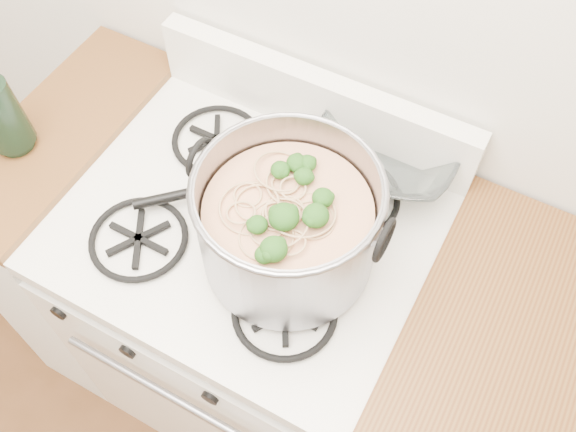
{
  "coord_description": "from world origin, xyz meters",
  "views": [
    {
      "loc": [
        0.42,
        0.66,
        2.03
      ],
      "look_at": [
        0.12,
        1.22,
        1.06
      ],
      "focal_mm": 40.0,
      "sensor_mm": 36.0,
      "label": 1
    }
  ],
  "objects": [
    {
      "name": "gas_range",
      "position": [
        0.0,
        1.26,
        0.44
      ],
      "size": [
        0.76,
        0.66,
        0.92
      ],
      "color": "white",
      "rests_on": "ground"
    },
    {
      "name": "glass_bowl",
      "position": [
        0.19,
        1.54,
        0.94
      ],
      "size": [
        0.14,
        0.14,
        0.03
      ],
      "primitive_type": "imported",
      "rotation": [
        0.0,
        0.0,
        0.12
      ],
      "color": "white",
      "rests_on": "gas_range"
    },
    {
      "name": "stock_pot",
      "position": [
        0.12,
        1.22,
        1.03
      ],
      "size": [
        0.38,
        0.35,
        0.23
      ],
      "color": "gray",
      "rests_on": "gas_range"
    },
    {
      "name": "spatula",
      "position": [
        -0.03,
        1.34,
        0.94
      ],
      "size": [
        0.42,
        0.42,
        0.02
      ],
      "primitive_type": null,
      "rotation": [
        0.0,
        0.0,
        -0.81
      ],
      "color": "black",
      "rests_on": "gas_range"
    },
    {
      "name": "counter_left",
      "position": [
        -0.51,
        1.26,
        0.46
      ],
      "size": [
        0.25,
        0.65,
        0.92
      ],
      "color": "silver",
      "rests_on": "ground"
    }
  ]
}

